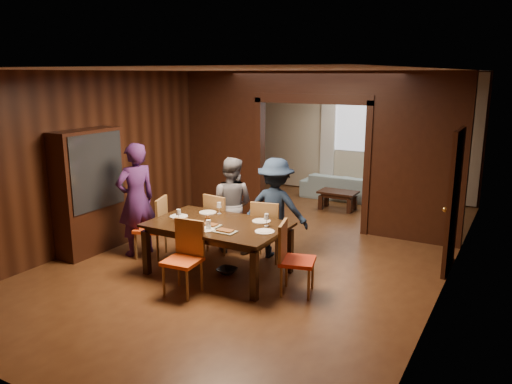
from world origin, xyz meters
The scene contains 32 objects.
floor centered at (0.00, 0.00, 0.00)m, with size 9.00×9.00×0.00m, color #4B2915.
ceiling centered at (0.00, 0.00, 2.90)m, with size 5.50×9.00×0.02m, color silver.
room_walls centered at (0.00, 1.89, 1.51)m, with size 5.52×9.01×2.90m.
person_purple centered at (-1.79, -1.24, 0.90)m, with size 0.66×0.43×1.81m, color #3A1A4D.
person_grey centered at (-0.56, -0.37, 0.78)m, with size 0.76×0.59×1.56m, color slate.
person_navy centered at (0.21, -0.29, 0.80)m, with size 1.03×0.59×1.59m, color #18263D.
sofa centered at (-0.09, 3.85, 0.29)m, with size 1.96×0.76×0.57m, color #8EB0BA.
serving_bowl centered at (-0.10, -1.24, 0.80)m, with size 0.29×0.29×0.07m, color black.
dining_table centered at (-0.21, -1.30, 0.38)m, with size 1.95×1.21×0.76m, color black.
coffee_table centered at (0.10, 2.89, 0.20)m, with size 0.80×0.50×0.40m, color black.
chair_left centered at (-1.53, -1.23, 0.48)m, with size 0.44×0.44×0.97m, color #EC4916, non-canonical shape.
chair_right centered at (1.08, -1.36, 0.48)m, with size 0.44×0.44×0.97m, color red, non-canonical shape.
chair_far_l centered at (-0.67, -0.46, 0.48)m, with size 0.44×0.44×0.97m, color #C03E12, non-canonical shape.
chair_far_r centered at (0.17, -0.46, 0.48)m, with size 0.44×0.44×0.97m, color red, non-canonical shape.
chair_near centered at (-0.24, -2.10, 0.48)m, with size 0.44×0.44×0.97m, color #EC5016, non-canonical shape.
hutch centered at (-2.53, -1.50, 1.00)m, with size 0.40×1.20×2.00m, color black.
door_right centered at (2.70, 0.50, 1.05)m, with size 0.06×0.90×2.10m, color black.
window_far centered at (0.00, 4.44, 1.70)m, with size 1.20×0.03×1.30m, color silver.
curtain_left centered at (-0.75, 4.40, 1.25)m, with size 0.35×0.06×2.40m, color white.
curtain_right centered at (0.75, 4.40, 1.25)m, with size 0.35×0.06×2.40m, color white.
plate_left centered at (-0.91, -1.29, 0.77)m, with size 0.27×0.27×0.01m, color white.
plate_far_l centered at (-0.65, -0.91, 0.77)m, with size 0.27×0.27×0.01m, color silver.
plate_far_r centered at (0.29, -0.91, 0.77)m, with size 0.27×0.27×0.01m, color silver.
plate_right centered at (0.56, -1.32, 0.77)m, with size 0.27×0.27×0.01m, color white.
plate_near centered at (-0.20, -1.63, 0.77)m, with size 0.27×0.27×0.01m, color white.
platter_a centered at (-0.24, -1.46, 0.78)m, with size 0.30×0.20×0.04m, color gray.
platter_b centered at (0.10, -1.59, 0.78)m, with size 0.30×0.20×0.04m, color gray.
wineglass_left centered at (-0.76, -1.49, 0.85)m, with size 0.08×0.08×0.18m, color silver, non-canonical shape.
wineglass_far centered at (-0.47, -0.86, 0.85)m, with size 0.08×0.08×0.18m, color white, non-canonical shape.
wineglass_right centered at (0.46, -1.07, 0.85)m, with size 0.08×0.08×0.18m, color white, non-canonical shape.
tumbler centered at (-0.16, -1.61, 0.83)m, with size 0.07×0.07×0.14m, color silver.
condiment_jar centered at (-0.34, -1.35, 0.82)m, with size 0.08×0.08×0.11m, color #522C13, non-canonical shape.
Camera 1 is at (3.59, -7.01, 2.86)m, focal length 35.00 mm.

